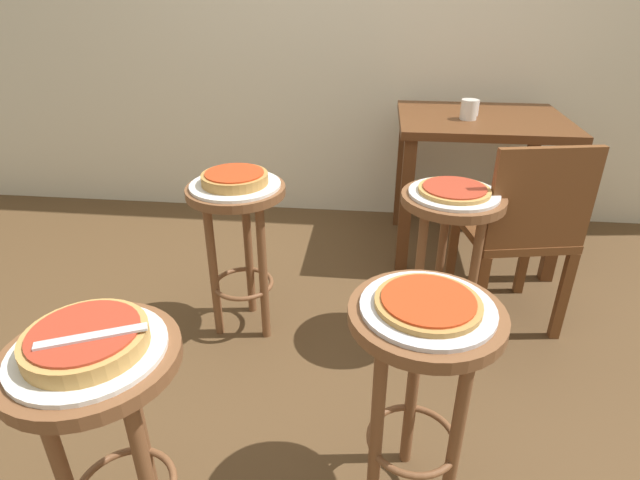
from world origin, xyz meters
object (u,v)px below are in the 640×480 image
at_px(pizza_leftside, 235,178).
at_px(stool_rear, 448,236).
at_px(pizza_foreground, 86,340).
at_px(pizza_rear, 454,190).
at_px(pizza_middle, 428,302).
at_px(cup_near_edge, 469,109).
at_px(condiment_shaker, 475,108).
at_px(wooden_chair, 521,230).
at_px(serving_plate_foreground, 89,350).
at_px(stool_middle, 421,364).
at_px(pizza_server_knife, 92,336).
at_px(serving_plate_middle, 428,308).
at_px(serving_plate_rear, 454,194).
at_px(serving_plate_leftside, 235,185).
at_px(stool_foreground, 104,410).
at_px(stool_leftside, 239,226).
at_px(dining_table, 479,143).

bearing_deg(pizza_leftside, stool_rear, 0.28).
xyz_separation_m(pizza_foreground, pizza_rear, (0.89, 1.01, -0.01)).
xyz_separation_m(pizza_middle, cup_near_edge, (0.30, 1.55, 0.12)).
xyz_separation_m(condiment_shaker, wooden_chair, (0.12, -0.73, -0.33)).
bearing_deg(condiment_shaker, cup_near_edge, -117.12).
height_order(pizza_middle, cup_near_edge, cup_near_edge).
distance_m(serving_plate_foreground, pizza_rear, 1.34).
bearing_deg(stool_middle, stool_rear, 78.60).
relative_size(stool_middle, pizza_middle, 2.56).
xyz_separation_m(serving_plate_foreground, pizza_server_knife, (0.03, -0.02, 0.06)).
bearing_deg(serving_plate_middle, stool_middle, -63.43).
height_order(pizza_middle, condiment_shaker, condiment_shaker).
xyz_separation_m(serving_plate_middle, pizza_rear, (0.15, 0.76, 0.02)).
distance_m(serving_plate_middle, condiment_shaker, 1.68).
bearing_deg(condiment_shaker, serving_plate_rear, -102.51).
height_order(serving_plate_leftside, serving_plate_rear, same).
xyz_separation_m(stool_foreground, pizza_foreground, (0.00, 0.00, 0.21)).
xyz_separation_m(stool_leftside, serving_plate_rear, (0.83, 0.00, 0.18)).
relative_size(pizza_rear, pizza_server_knife, 1.21).
height_order(cup_near_edge, wooden_chair, cup_near_edge).
distance_m(serving_plate_middle, dining_table, 1.66).
height_order(serving_plate_leftside, dining_table, dining_table).
bearing_deg(stool_foreground, condiment_shaker, 59.94).
xyz_separation_m(stool_foreground, wooden_chair, (1.20, 1.15, -0.03)).
bearing_deg(stool_rear, stool_leftside, -179.72).
xyz_separation_m(pizza_middle, dining_table, (0.39, 1.62, -0.06)).
height_order(pizza_rear, wooden_chair, wooden_chair).
height_order(stool_middle, stool_leftside, same).
xyz_separation_m(stool_foreground, serving_plate_foreground, (0.00, 0.00, 0.18)).
height_order(stool_middle, dining_table, dining_table).
height_order(stool_foreground, wooden_chair, wooden_chair).
distance_m(serving_plate_leftside, dining_table, 1.37).
bearing_deg(pizza_middle, pizza_server_knife, -159.70).
xyz_separation_m(stool_middle, dining_table, (0.39, 1.62, 0.13)).
height_order(stool_leftside, dining_table, dining_table).
xyz_separation_m(stool_foreground, serving_plate_rear, (0.89, 1.01, 0.18)).
bearing_deg(stool_rear, wooden_chair, 24.94).
height_order(stool_leftside, wooden_chair, wooden_chair).
bearing_deg(serving_plate_leftside, stool_foreground, -93.34).
bearing_deg(pizza_foreground, dining_table, 58.78).
bearing_deg(pizza_leftside, cup_near_edge, 38.78).
xyz_separation_m(pizza_foreground, stool_middle, (0.74, 0.24, -0.21)).
height_order(stool_rear, cup_near_edge, cup_near_edge).
bearing_deg(stool_rear, stool_middle, -101.40).
distance_m(stool_leftside, cup_near_edge, 1.30).
distance_m(serving_plate_middle, serving_plate_rear, 0.78).
height_order(pizza_foreground, wooden_chair, wooden_chair).
xyz_separation_m(serving_plate_foreground, stool_leftside, (0.06, 1.00, -0.18)).
bearing_deg(serving_plate_leftside, wooden_chair, 7.37).
xyz_separation_m(serving_plate_middle, cup_near_edge, (0.30, 1.55, 0.14)).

